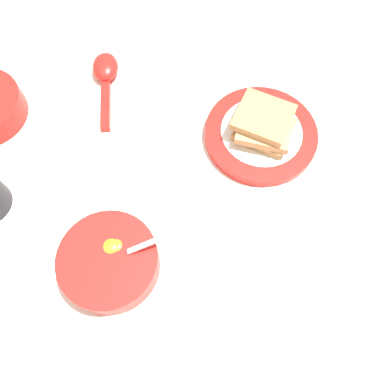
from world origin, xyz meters
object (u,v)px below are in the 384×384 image
egg_bowl (110,262)px  toast_plate (261,134)px  soup_spoon (105,74)px  toast_sandwich (264,124)px

egg_bowl → toast_plate: size_ratio=0.74×
soup_spoon → toast_sandwich: bearing=-94.4°
toast_plate → toast_sandwich: bearing=-91.9°
egg_bowl → soup_spoon: bearing=27.5°
toast_plate → soup_spoon: soup_spoon is taller
egg_bowl → soup_spoon: egg_bowl is taller
egg_bowl → toast_plate: (0.28, -0.14, -0.01)m
egg_bowl → toast_sandwich: egg_bowl is taller
egg_bowl → toast_sandwich: size_ratio=1.40×
egg_bowl → toast_plate: bearing=-25.7°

